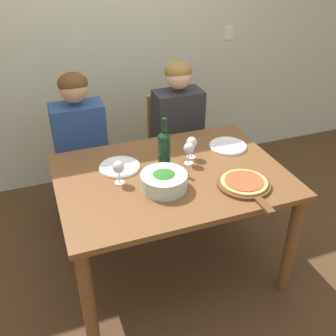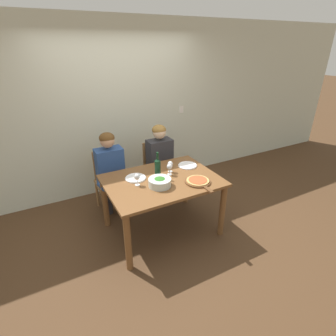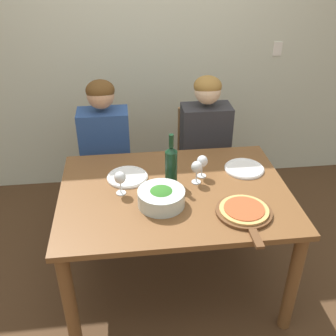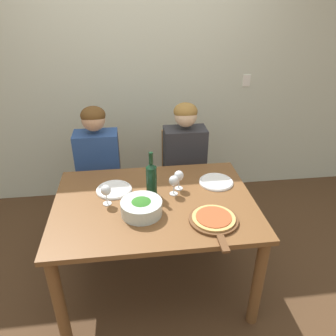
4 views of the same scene
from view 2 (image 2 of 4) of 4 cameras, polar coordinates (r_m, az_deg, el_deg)
The scene contains 15 objects.
ground_plane at distance 3.72m, azimuth -1.21°, elevation -13.11°, with size 40.00×40.00×0.00m, color #4C331E.
back_wall at distance 4.34m, azimuth -10.14°, elevation 12.26°, with size 10.00×0.06×2.70m.
dining_table at distance 3.34m, azimuth -1.31°, elevation -4.25°, with size 1.40×1.02×0.78m.
chair_left at distance 4.00m, azimuth -12.58°, elevation -2.23°, with size 0.42×0.42×0.91m.
chair_right at distance 4.24m, azimuth -2.34°, elevation 0.06°, with size 0.42×0.42×0.91m.
person_woman at distance 3.80m, azimuth -12.46°, elevation 0.39°, with size 0.47×0.51×1.23m.
person_man at distance 4.05m, azimuth -1.73°, elevation 2.64°, with size 0.47×0.51×1.23m.
wine_bottle at distance 3.30m, azimuth -2.26°, elevation 0.20°, with size 0.08×0.08×0.33m.
broccoli_bowl at distance 3.12m, azimuth -1.80°, elevation -3.11°, with size 0.27×0.27×0.10m.
dinner_plate_left at distance 3.33m, azimuth -7.07°, elevation -2.15°, with size 0.26×0.26×0.02m.
dinner_plate_right at distance 3.65m, azimuth 4.25°, elevation 0.60°, with size 0.26×0.26×0.02m.
pizza_on_board at distance 3.23m, azimuth 6.58°, elevation -2.89°, with size 0.32×0.46×0.04m.
wine_glass_left at distance 3.13m, azimuth -6.77°, elevation -2.05°, with size 0.07×0.07×0.15m.
wine_glass_right at distance 3.43m, azimuth 0.49°, elevation 0.75°, with size 0.07×0.07×0.15m.
wine_glass_centre at distance 3.36m, azimuth 0.33°, elevation 0.16°, with size 0.07×0.07×0.15m.
Camera 2 is at (-1.29, -2.59, 2.33)m, focal length 28.00 mm.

